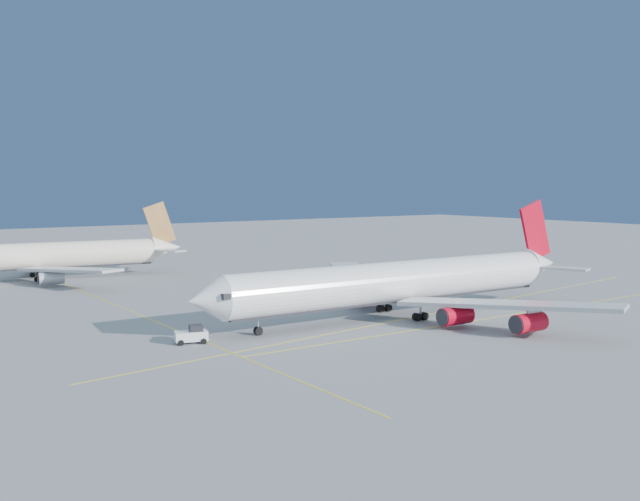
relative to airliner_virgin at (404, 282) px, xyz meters
The scene contains 5 objects.
ground 10.38m from the airliner_virgin, 34.84° to the left, with size 500.00×500.00×0.00m, color slate.
taxiway_lines 14.56m from the airliner_virgin, 122.53° to the left, with size 118.86×140.00×0.02m.
airliner_virgin is the anchor object (origin of this frame).
airliner_etihad 81.95m from the airliner_virgin, 115.14° to the left, with size 60.97×56.00×15.91m.
pushback_tug 34.42m from the airliner_virgin, behind, with size 4.39×3.31×2.25m.
Camera 1 is at (-78.42, -84.83, 19.78)m, focal length 40.00 mm.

